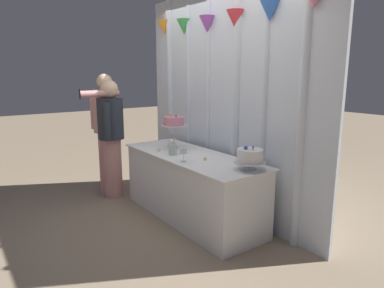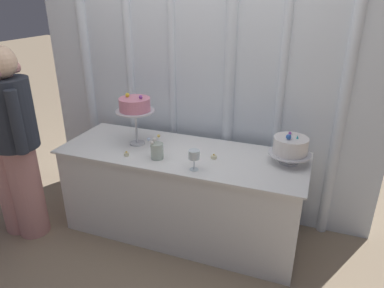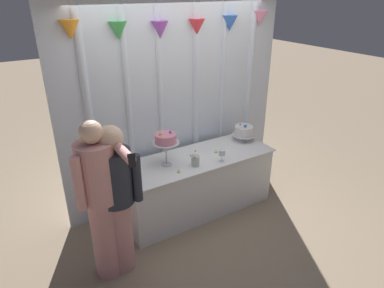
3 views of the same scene
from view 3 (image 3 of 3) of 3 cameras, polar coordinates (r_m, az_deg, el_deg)
The scene contains 11 objects.
ground_plane at distance 4.53m, azimuth 1.46°, elevation -11.22°, with size 24.00×24.00×0.00m, color gray.
draped_curtain at distance 4.31m, azimuth -2.44°, elevation 7.84°, with size 3.03×0.19×2.64m.
cake_table at distance 4.39m, azimuth 0.80°, elevation -6.59°, with size 1.96×0.71×0.75m.
cake_display_nearleft at distance 3.90m, azimuth -4.41°, elevation 0.75°, with size 0.32×0.32×0.43m.
cake_display_nearright at distance 4.67m, azimuth 8.61°, elevation 2.13°, with size 0.31×0.31×0.24m.
wine_glass at distance 4.08m, azimuth 5.00°, elevation -1.47°, with size 0.08×0.08×0.15m.
flower_vase at distance 3.99m, azimuth 0.54°, elevation -2.75°, with size 0.13×0.10×0.19m.
tealight_far_left at distance 3.87m, azimuth -2.21°, elevation -4.59°, with size 0.04×0.04×0.04m.
tealight_near_left at distance 4.33m, azimuth 4.01°, elevation -1.31°, with size 0.05×0.05×0.04m.
guest_girl_blue_dress at distance 3.28m, azimuth -15.09°, elevation -8.49°, with size 0.47×0.64×1.66m.
guest_man_dark_suit at distance 3.34m, azimuth -12.50°, elevation -8.45°, with size 0.47×0.47×1.58m.
Camera 3 is at (-2.02, -3.05, 2.67)m, focal length 32.02 mm.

